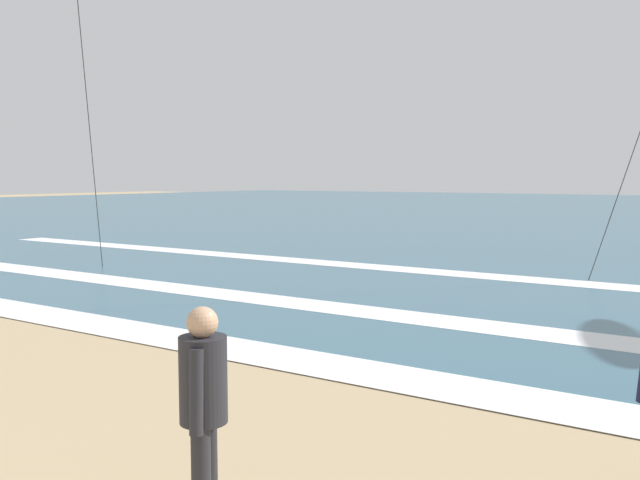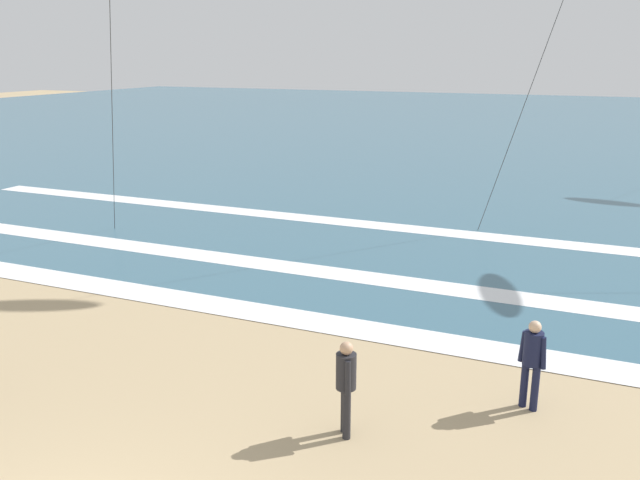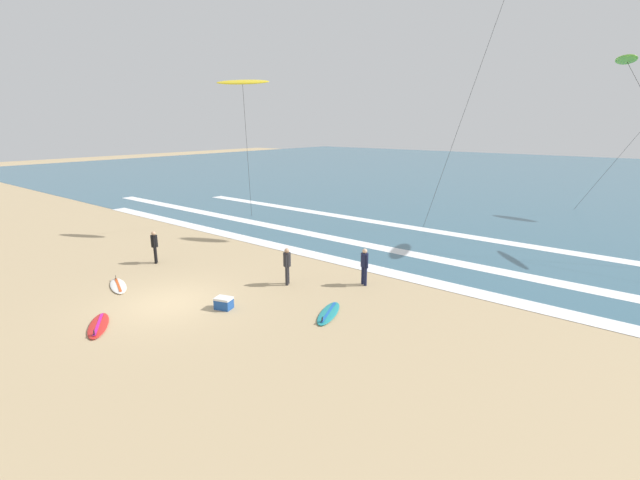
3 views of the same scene
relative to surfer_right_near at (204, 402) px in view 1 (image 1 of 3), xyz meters
The scene contains 4 objects.
wave_foam_shoreline 5.55m from the surfer_right_near, 132.68° to the left, with size 37.23×1.03×0.01m, color white.
wave_foam_mid_break 7.45m from the surfer_right_near, 95.15° to the left, with size 53.10×1.01×0.01m, color white.
wave_foam_outer_break 12.92m from the surfer_right_near, 94.76° to the left, with size 40.00×1.01×0.01m, color white.
surfer_right_near is the anchor object (origin of this frame).
Camera 1 is at (5.22, 1.07, 2.45)m, focal length 38.42 mm.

